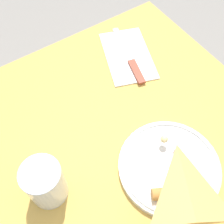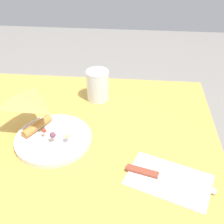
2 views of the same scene
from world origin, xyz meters
The scene contains 5 objects.
dining_table centered at (0.00, 0.00, 0.60)m, with size 0.96×0.71×0.72m.
plate_pizza centered at (0.00, -0.04, 0.73)m, with size 0.22×0.22×0.05m.
milk_glass centered at (0.10, 0.20, 0.77)m, with size 0.08×0.08×0.11m.
napkin_folded centered at (0.32, -0.15, 0.72)m, with size 0.23×0.18×0.00m.
butter_knife centered at (0.31, -0.15, 0.73)m, with size 0.22×0.08×0.01m.
Camera 1 is at (-0.12, 0.19, 1.30)m, focal length 45.00 mm.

